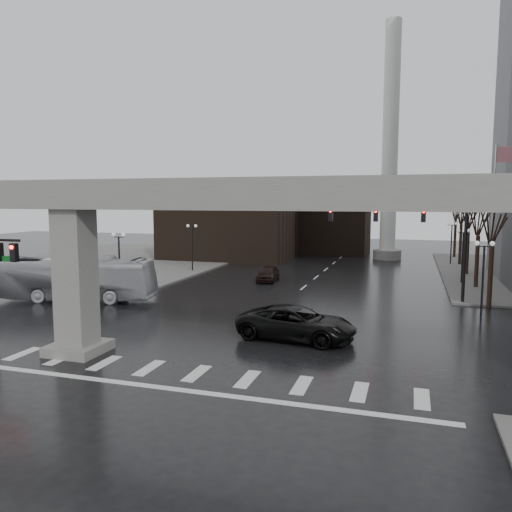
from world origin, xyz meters
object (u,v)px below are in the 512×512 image
object	(u,v)px
signal_mast_arm	(412,225)
pickup_truck	(297,323)
far_car	(268,274)
city_bus	(76,279)

from	to	relation	value
signal_mast_arm	pickup_truck	xyz separation A→B (m)	(-5.94, -13.07, -4.91)
pickup_truck	far_car	world-z (taller)	pickup_truck
pickup_truck	city_bus	xyz separation A→B (m)	(-18.62, 5.42, 0.78)
pickup_truck	city_bus	bearing A→B (deg)	80.41
pickup_truck	far_car	bearing A→B (deg)	27.22
pickup_truck	far_car	xyz separation A→B (m)	(-7.00, 18.65, -0.20)
signal_mast_arm	pickup_truck	size ratio (longest dim) A/B	1.84
signal_mast_arm	city_bus	xyz separation A→B (m)	(-24.57, -7.65, -4.13)
signal_mast_arm	pickup_truck	bearing A→B (deg)	-114.45
city_bus	pickup_truck	bearing A→B (deg)	-118.16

